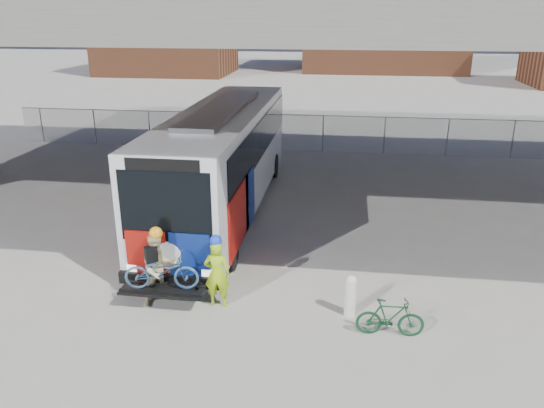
% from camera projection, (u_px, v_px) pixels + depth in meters
% --- Properties ---
extents(ground, '(160.00, 160.00, 0.00)m').
position_uv_depth(ground, '(268.00, 251.00, 15.61)').
color(ground, '#9E9991').
rests_on(ground, ground).
extents(bus, '(2.67, 12.97, 3.69)m').
position_uv_depth(bus, '(223.00, 153.00, 18.09)').
color(bus, silver).
rests_on(bus, ground).
extents(overpass, '(40.00, 16.00, 7.95)m').
position_uv_depth(overpass, '(285.00, 15.00, 17.09)').
color(overpass, '#605E59').
rests_on(overpass, ground).
extents(chainlink_fence, '(30.00, 0.06, 30.00)m').
position_uv_depth(chainlink_fence, '(303.00, 123.00, 26.28)').
color(chainlink_fence, gray).
rests_on(chainlink_fence, ground).
extents(brick_buildings, '(54.00, 22.00, 12.00)m').
position_uv_depth(brick_buildings, '(343.00, 23.00, 58.44)').
color(brick_buildings, brown).
rests_on(brick_buildings, ground).
extents(bollard, '(0.27, 0.27, 1.02)m').
position_uv_depth(bollard, '(350.00, 294.00, 12.17)').
color(bollard, silver).
rests_on(bollard, ground).
extents(cyclist_hivis, '(0.64, 0.45, 1.83)m').
position_uv_depth(cyclist_hivis, '(217.00, 272.00, 12.47)').
color(cyclist_hivis, '#A8D716').
rests_on(cyclist_hivis, ground).
extents(cyclist_tan, '(1.10, 1.09, 1.97)m').
position_uv_depth(cyclist_tan, '(159.00, 267.00, 12.58)').
color(cyclist_tan, '#D6C189').
rests_on(cyclist_tan, ground).
extents(bike_parked, '(1.48, 0.46, 0.88)m').
position_uv_depth(bike_parked, '(390.00, 318.00, 11.42)').
color(bike_parked, '#144122').
rests_on(bike_parked, ground).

